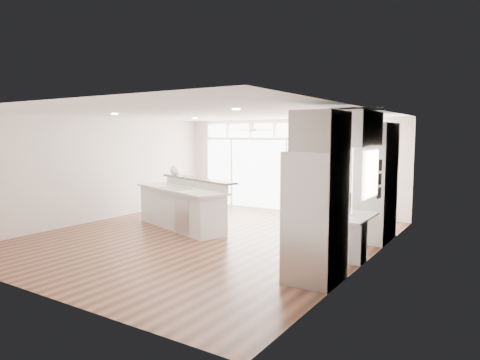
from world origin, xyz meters
The scene contains 24 objects.
floor centered at (0.00, 0.00, -0.01)m, with size 7.00×8.00×0.02m, color #462315.
ceiling centered at (0.00, 0.00, 2.70)m, with size 7.00×8.00×0.02m, color white.
wall_back centered at (0.00, 4.00, 1.35)m, with size 7.00×0.04×2.70m, color beige.
wall_front centered at (0.00, -4.00, 1.35)m, with size 7.00×0.04×2.70m, color beige.
wall_left centered at (-3.50, 0.00, 1.35)m, with size 0.04×8.00×2.70m, color beige.
wall_right centered at (3.50, 0.00, 1.35)m, with size 0.04×8.00×2.70m, color beige.
glass_wall centered at (0.00, 3.94, 1.05)m, with size 5.80×0.06×2.08m, color white.
transom_row centered at (0.00, 3.94, 2.38)m, with size 5.90×0.06×0.40m, color white.
desk_window centered at (3.46, 0.30, 1.55)m, with size 0.04×0.85×0.85m, color white.
ceiling_fan centered at (-0.50, 2.80, 2.48)m, with size 1.16×1.16×0.32m, color white.
recessed_lights centered at (0.00, 0.20, 2.68)m, with size 3.40×3.00×0.02m, color white.
oven_cabinet centered at (3.17, 1.80, 1.25)m, with size 0.64×1.20×2.50m, color silver.
desk_nook centered at (3.13, 0.30, 0.38)m, with size 0.72×1.30×0.76m, color silver.
upper_cabinets centered at (3.17, 0.30, 2.35)m, with size 0.64×1.30×0.64m, color silver.
refrigerator centered at (3.11, -1.35, 1.00)m, with size 0.76×0.90×2.00m, color #B6B6BB.
fridge_cabinet centered at (3.17, -1.35, 2.30)m, with size 0.64×0.90×0.60m, color silver.
framed_photos centered at (3.46, 0.92, 1.40)m, with size 0.06×0.22×0.80m, color black.
kitchen_island centered at (-1.11, 0.43, 0.59)m, with size 2.99×1.13×1.19m, color silver.
rug centered at (2.04, 0.80, 0.01)m, with size 0.94×0.68×0.01m, color #3A2412.
office_chair centered at (2.62, -0.19, 0.48)m, with size 0.50×0.46×0.95m, color black.
fishbowl centered at (-1.88, 1.12, 1.32)m, with size 0.26×0.26×0.26m, color white.
monitor centered at (3.05, 0.30, 0.97)m, with size 0.08×0.50×0.42m, color black.
keyboard centered at (2.88, 0.30, 0.77)m, with size 0.12×0.33×0.02m, color white.
potted_plant centered at (3.17, 1.80, 2.63)m, with size 0.30×0.33×0.26m, color #315B27.
Camera 1 is at (5.60, -7.38, 2.24)m, focal length 32.00 mm.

